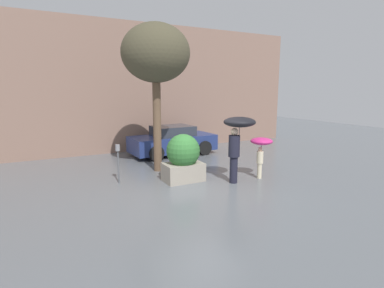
# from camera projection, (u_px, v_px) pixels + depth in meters

# --- Properties ---
(ground_plane) EXTENTS (40.00, 40.00, 0.00)m
(ground_plane) POSITION_uv_depth(u_px,v_px,m) (194.00, 189.00, 8.89)
(ground_plane) COLOR slate
(building_facade) EXTENTS (18.00, 0.30, 6.00)m
(building_facade) POSITION_uv_depth(u_px,v_px,m) (131.00, 88.00, 14.05)
(building_facade) COLOR #8C6B5B
(building_facade) RESTS_ON ground
(planter_box) EXTENTS (1.25, 1.08, 1.53)m
(planter_box) POSITION_uv_depth(u_px,v_px,m) (183.00, 158.00, 9.59)
(planter_box) COLOR #9E9384
(planter_box) RESTS_ON ground
(person_adult) EXTENTS (1.00, 1.00, 2.09)m
(person_adult) POSITION_uv_depth(u_px,v_px,m) (238.00, 132.00, 9.27)
(person_adult) COLOR #1E1E2D
(person_adult) RESTS_ON ground
(person_child) EXTENTS (0.73, 0.73, 1.36)m
(person_child) POSITION_uv_depth(u_px,v_px,m) (261.00, 145.00, 9.87)
(person_child) COLOR beige
(person_child) RESTS_ON ground
(parked_car_near) EXTENTS (3.92, 2.07, 1.31)m
(parked_car_near) POSITION_uv_depth(u_px,v_px,m) (173.00, 141.00, 13.63)
(parked_car_near) COLOR navy
(parked_car_near) RESTS_ON ground
(street_tree) EXTENTS (2.36, 2.36, 5.16)m
(street_tree) POSITION_uv_depth(u_px,v_px,m) (156.00, 55.00, 10.24)
(street_tree) COLOR brown
(street_tree) RESTS_ON ground
(parking_meter) EXTENTS (0.14, 0.14, 1.24)m
(parking_meter) POSITION_uv_depth(u_px,v_px,m) (118.00, 156.00, 9.33)
(parking_meter) COLOR #595B60
(parking_meter) RESTS_ON ground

